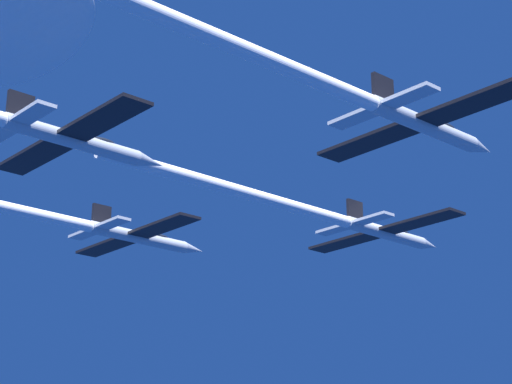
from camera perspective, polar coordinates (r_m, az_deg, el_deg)
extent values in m
cylinder|color=#B2BAC6|center=(73.43, 8.17, -2.58)|extent=(0.99, 9.04, 0.99)
cone|color=#B2BAC6|center=(77.59, 10.82, -3.32)|extent=(0.97, 1.99, 0.97)
ellipsoid|color=black|center=(75.03, 9.14, -2.54)|extent=(0.70, 1.81, 0.50)
cube|color=black|center=(75.60, 5.68, -3.15)|extent=(6.87, 1.99, 0.22)
cube|color=black|center=(70.74, 10.35, -1.82)|extent=(6.87, 1.99, 0.22)
cube|color=black|center=(71.17, 6.23, -1.10)|extent=(0.26, 1.63, 1.45)
cube|color=#B2BAC6|center=(72.01, 4.96, -2.37)|extent=(3.09, 1.19, 0.22)
cube|color=#B2BAC6|center=(69.39, 7.41, -1.64)|extent=(3.09, 1.19, 0.22)
cylinder|color=white|center=(62.74, -1.23, 0.09)|extent=(0.90, 22.45, 0.90)
cylinder|color=#B2BAC6|center=(73.44, -7.36, -2.85)|extent=(0.99, 9.04, 0.99)
cone|color=#B2BAC6|center=(76.55, -3.96, -3.63)|extent=(0.97, 1.99, 0.97)
ellipsoid|color=black|center=(74.64, -6.09, -2.83)|extent=(0.70, 1.81, 0.50)
cube|color=black|center=(76.38, -9.32, -3.39)|extent=(6.87, 1.99, 0.22)
cube|color=black|center=(70.09, -5.83, -2.13)|extent=(6.87, 1.99, 0.22)
cube|color=black|center=(71.91, -9.69, -1.37)|extent=(0.26, 1.63, 1.45)
cube|color=#B2BAC6|center=(73.15, -10.72, -2.61)|extent=(3.09, 1.19, 0.22)
cube|color=#B2BAC6|center=(69.81, -8.97, -1.92)|extent=(3.09, 1.19, 0.22)
cylinder|color=#B2BAC6|center=(53.56, 10.57, 4.16)|extent=(0.99, 9.04, 0.99)
cone|color=#B2BAC6|center=(57.74, 13.96, 2.67)|extent=(0.97, 1.99, 0.97)
ellipsoid|color=black|center=(55.20, 11.82, 4.00)|extent=(0.70, 1.81, 0.50)
cube|color=black|center=(55.51, 7.09, 3.12)|extent=(6.87, 1.99, 0.22)
cube|color=black|center=(51.14, 13.72, 5.54)|extent=(6.87, 1.99, 0.22)
cube|color=black|center=(51.46, 7.97, 6.49)|extent=(0.26, 1.63, 1.45)
cube|color=#B2BAC6|center=(52.04, 6.20, 4.63)|extent=(3.09, 1.19, 0.22)
cube|color=#B2BAC6|center=(49.66, 9.69, 6.01)|extent=(3.09, 1.19, 0.22)
cylinder|color=white|center=(43.18, -2.84, 9.76)|extent=(0.90, 22.81, 0.90)
cylinder|color=#B2BAC6|center=(55.01, -11.36, 3.20)|extent=(0.99, 9.04, 0.99)
cone|color=#B2BAC6|center=(57.73, -6.67, 1.87)|extent=(0.97, 1.99, 0.97)
ellipsoid|color=black|center=(56.10, -9.59, 3.11)|extent=(0.70, 1.81, 0.50)
cube|color=black|center=(58.04, -13.74, 2.19)|extent=(6.87, 1.99, 0.22)
cube|color=black|center=(51.66, -9.55, 4.58)|extent=(6.87, 1.99, 0.22)
cube|color=black|center=(53.93, -14.59, 5.33)|extent=(0.26, 1.63, 1.45)
cube|color=#B2BAC6|center=(51.69, -13.82, 4.87)|extent=(3.09, 1.19, 0.22)
ellipsoid|color=white|center=(117.72, -15.07, 9.76)|extent=(28.77, 15.83, 10.07)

